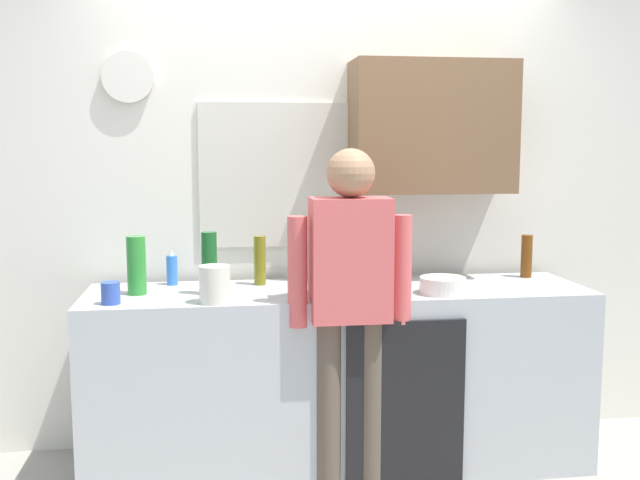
{
  "coord_description": "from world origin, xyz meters",
  "views": [
    {
      "loc": [
        -0.6,
        -3.22,
        1.61
      ],
      "look_at": [
        -0.1,
        0.25,
        1.16
      ],
      "focal_mm": 41.24,
      "sensor_mm": 36.0,
      "label": 1
    }
  ],
  "objects_px": {
    "storage_canister": "(215,284)",
    "person_at_sink": "(350,293)",
    "bottle_green_wine": "(209,263)",
    "cup_blue_mug": "(111,293)",
    "dish_soap": "(172,270)",
    "bottle_clear_soda": "(136,265)",
    "coffee_maker": "(345,265)",
    "bottle_olive_oil": "(260,260)",
    "mixing_bowl": "(443,285)",
    "bottle_amber_beer": "(527,256)"
  },
  "relations": [
    {
      "from": "bottle_amber_beer",
      "to": "dish_soap",
      "type": "relative_size",
      "value": 1.28
    },
    {
      "from": "person_at_sink",
      "to": "storage_canister",
      "type": "bearing_deg",
      "value": -171.43
    },
    {
      "from": "mixing_bowl",
      "to": "storage_canister",
      "type": "height_order",
      "value": "storage_canister"
    },
    {
      "from": "cup_blue_mug",
      "to": "coffee_maker",
      "type": "bearing_deg",
      "value": 2.36
    },
    {
      "from": "bottle_amber_beer",
      "to": "bottle_olive_oil",
      "type": "bearing_deg",
      "value": -179.42
    },
    {
      "from": "bottle_green_wine",
      "to": "dish_soap",
      "type": "relative_size",
      "value": 1.67
    },
    {
      "from": "bottle_amber_beer",
      "to": "person_at_sink",
      "type": "distance_m",
      "value": 1.17
    },
    {
      "from": "cup_blue_mug",
      "to": "bottle_olive_oil",
      "type": "bearing_deg",
      "value": 28.29
    },
    {
      "from": "bottle_olive_oil",
      "to": "bottle_green_wine",
      "type": "relative_size",
      "value": 0.83
    },
    {
      "from": "bottle_green_wine",
      "to": "person_at_sink",
      "type": "distance_m",
      "value": 0.69
    },
    {
      "from": "bottle_green_wine",
      "to": "storage_canister",
      "type": "distance_m",
      "value": 0.21
    },
    {
      "from": "bottle_amber_beer",
      "to": "dish_soap",
      "type": "distance_m",
      "value": 1.88
    },
    {
      "from": "bottle_clear_soda",
      "to": "bottle_amber_beer",
      "type": "xyz_separation_m",
      "value": [
        2.03,
        0.18,
        -0.03
      ]
    },
    {
      "from": "bottle_olive_oil",
      "to": "storage_canister",
      "type": "bearing_deg",
      "value": -118.92
    },
    {
      "from": "bottle_green_wine",
      "to": "dish_soap",
      "type": "height_order",
      "value": "bottle_green_wine"
    },
    {
      "from": "person_at_sink",
      "to": "bottle_green_wine",
      "type": "bearing_deg",
      "value": 171.77
    },
    {
      "from": "coffee_maker",
      "to": "person_at_sink",
      "type": "bearing_deg",
      "value": -90.66
    },
    {
      "from": "coffee_maker",
      "to": "bottle_amber_beer",
      "type": "distance_m",
      "value": 1.11
    },
    {
      "from": "bottle_green_wine",
      "to": "mixing_bowl",
      "type": "bearing_deg",
      "value": -7.29
    },
    {
      "from": "bottle_amber_beer",
      "to": "person_at_sink",
      "type": "height_order",
      "value": "person_at_sink"
    },
    {
      "from": "coffee_maker",
      "to": "bottle_green_wine",
      "type": "height_order",
      "value": "coffee_maker"
    },
    {
      "from": "bottle_olive_oil",
      "to": "bottle_clear_soda",
      "type": "xyz_separation_m",
      "value": [
        -0.6,
        -0.16,
        0.02
      ]
    },
    {
      "from": "bottle_clear_soda",
      "to": "mixing_bowl",
      "type": "height_order",
      "value": "bottle_clear_soda"
    },
    {
      "from": "bottle_green_wine",
      "to": "dish_soap",
      "type": "distance_m",
      "value": 0.34
    },
    {
      "from": "bottle_green_wine",
      "to": "bottle_olive_oil",
      "type": "bearing_deg",
      "value": 40.04
    },
    {
      "from": "bottle_clear_soda",
      "to": "cup_blue_mug",
      "type": "bearing_deg",
      "value": -114.43
    },
    {
      "from": "bottle_clear_soda",
      "to": "dish_soap",
      "type": "xyz_separation_m",
      "value": [
        0.15,
        0.22,
        -0.06
      ]
    },
    {
      "from": "bottle_olive_oil",
      "to": "bottle_clear_soda",
      "type": "bearing_deg",
      "value": -164.63
    },
    {
      "from": "bottle_olive_oil",
      "to": "mixing_bowl",
      "type": "distance_m",
      "value": 0.93
    },
    {
      "from": "cup_blue_mug",
      "to": "dish_soap",
      "type": "height_order",
      "value": "dish_soap"
    },
    {
      "from": "bottle_olive_oil",
      "to": "coffee_maker",
      "type": "bearing_deg",
      "value": -40.62
    },
    {
      "from": "mixing_bowl",
      "to": "person_at_sink",
      "type": "relative_size",
      "value": 0.14
    },
    {
      "from": "bottle_clear_soda",
      "to": "bottle_amber_beer",
      "type": "relative_size",
      "value": 1.22
    },
    {
      "from": "bottle_olive_oil",
      "to": "storage_canister",
      "type": "distance_m",
      "value": 0.47
    },
    {
      "from": "bottle_olive_oil",
      "to": "bottle_clear_soda",
      "type": "relative_size",
      "value": 0.89
    },
    {
      "from": "bottle_clear_soda",
      "to": "storage_canister",
      "type": "relative_size",
      "value": 1.65
    },
    {
      "from": "person_at_sink",
      "to": "bottle_olive_oil",
      "type": "bearing_deg",
      "value": 142.99
    },
    {
      "from": "bottle_amber_beer",
      "to": "bottle_green_wine",
      "type": "relative_size",
      "value": 0.77
    },
    {
      "from": "bottle_olive_oil",
      "to": "cup_blue_mug",
      "type": "distance_m",
      "value": 0.79
    },
    {
      "from": "coffee_maker",
      "to": "person_at_sink",
      "type": "distance_m",
      "value": 0.18
    },
    {
      "from": "dish_soap",
      "to": "person_at_sink",
      "type": "relative_size",
      "value": 0.11
    },
    {
      "from": "bottle_green_wine",
      "to": "storage_canister",
      "type": "relative_size",
      "value": 1.76
    },
    {
      "from": "bottle_olive_oil",
      "to": "dish_soap",
      "type": "bearing_deg",
      "value": 172.34
    },
    {
      "from": "bottle_clear_soda",
      "to": "bottle_olive_oil",
      "type": "bearing_deg",
      "value": 15.37
    },
    {
      "from": "bottle_olive_oil",
      "to": "bottle_amber_beer",
      "type": "relative_size",
      "value": 1.09
    },
    {
      "from": "bottle_clear_soda",
      "to": "coffee_maker",
      "type": "bearing_deg",
      "value": -9.5
    },
    {
      "from": "bottle_olive_oil",
      "to": "bottle_green_wine",
      "type": "height_order",
      "value": "bottle_green_wine"
    },
    {
      "from": "bottle_amber_beer",
      "to": "person_at_sink",
      "type": "bearing_deg",
      "value": -155.21
    },
    {
      "from": "cup_blue_mug",
      "to": "mixing_bowl",
      "type": "height_order",
      "value": "cup_blue_mug"
    },
    {
      "from": "storage_canister",
      "to": "person_at_sink",
      "type": "xyz_separation_m",
      "value": [
        0.61,
        -0.06,
        -0.04
      ]
    }
  ]
}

